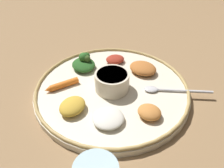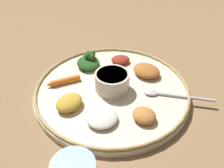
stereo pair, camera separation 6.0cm
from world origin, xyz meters
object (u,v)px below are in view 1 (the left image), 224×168
(spoon, at_px, (167,90))
(greens_pile, at_px, (84,63))
(center_bowl, at_px, (112,81))
(carrot_near_spoon, at_px, (62,85))

(spoon, height_order, greens_pile, greens_pile)
(center_bowl, height_order, spoon, center_bowl)
(center_bowl, bearing_deg, greens_pile, -76.72)
(center_bowl, bearing_deg, carrot_near_spoon, -29.06)
(greens_pile, xyz_separation_m, carrot_near_spoon, (0.08, 0.06, -0.01))
(spoon, bearing_deg, carrot_near_spoon, -29.91)
(spoon, relative_size, carrot_near_spoon, 1.72)
(greens_pile, bearing_deg, carrot_near_spoon, 34.92)
(greens_pile, height_order, carrot_near_spoon, greens_pile)
(center_bowl, relative_size, carrot_near_spoon, 0.95)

